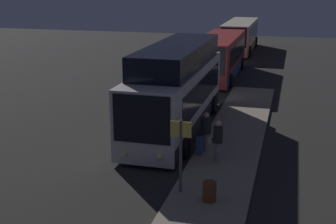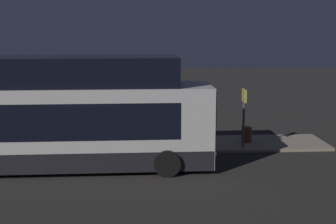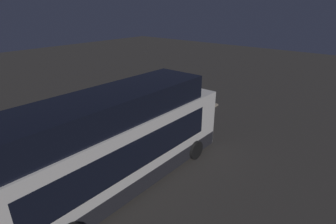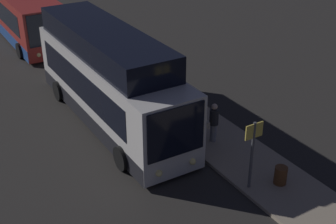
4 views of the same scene
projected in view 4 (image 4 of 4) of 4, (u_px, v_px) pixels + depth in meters
name	position (u px, v px, depth m)	size (l,w,h in m)	color
ground	(119.00, 127.00, 19.82)	(80.00, 80.00, 0.00)	#2B2826
platform	(177.00, 110.00, 21.13)	(20.00, 2.62, 0.12)	gray
bus_lead	(109.00, 82.00, 19.58)	(10.50, 2.80, 4.05)	silver
bus_second	(23.00, 15.00, 29.58)	(10.30, 2.88, 2.95)	maroon
passenger_boarding	(186.00, 115.00, 18.70)	(0.51, 0.51, 1.63)	gray
passenger_waiting	(213.00, 121.00, 18.22)	(0.44, 0.59, 1.63)	gray
suitcase	(190.00, 133.00, 18.44)	(0.33, 0.23, 0.96)	#334C7F
sign_post	(253.00, 147.00, 15.21)	(0.10, 0.70, 2.50)	#4C4C51
trash_bin	(281.00, 175.00, 15.98)	(0.44, 0.44, 0.65)	#593319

